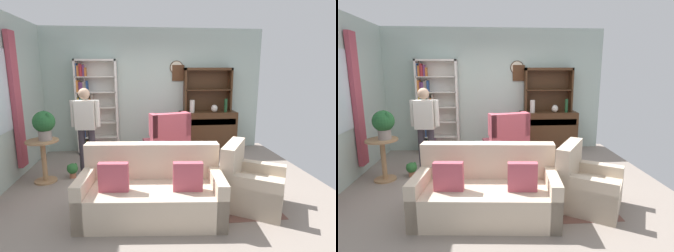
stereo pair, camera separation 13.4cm
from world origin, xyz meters
The scene contains 18 objects.
ground_plane centered at (0.00, 0.00, -0.01)m, with size 5.40×4.60×0.02m, color gray.
wall_back centered at (0.00, 2.13, 1.40)m, with size 5.00×0.09×2.80m.
area_rug centered at (0.20, -0.30, 0.00)m, with size 2.60×1.90×0.01m, color brown.
bookshelf centered at (-1.39, 1.94, 1.02)m, with size 0.90×0.30×2.10m.
sideboard centered at (1.21, 1.86, 0.51)m, with size 1.30×0.45×0.92m.
sideboard_hutch centered at (1.21, 1.97, 1.56)m, with size 1.10×0.26×1.00m.
vase_tall centered at (0.82, 1.78, 1.06)m, with size 0.11×0.11×0.28m, color beige.
vase_round centered at (1.34, 1.79, 1.01)m, with size 0.15×0.15×0.17m, color beige.
bottle_wine centered at (1.60, 1.77, 1.07)m, with size 0.07×0.07×0.31m, color #194223.
couch_floral centered at (-0.23, -0.94, 0.31)m, with size 1.87×1.00×0.90m.
armchair_floral centered at (1.14, -0.84, 0.29)m, with size 1.06×1.05×0.88m.
wingback_chair centered at (0.18, 1.09, 0.38)m, with size 0.95×0.96×1.05m.
plant_stand centered at (-1.99, 0.32, 0.45)m, with size 0.52×0.52×0.73m.
potted_plant_large centered at (-1.93, 0.32, 1.01)m, with size 0.35×0.35×0.49m.
potted_plant_small centered at (-1.57, 0.45, 0.15)m, with size 0.19×0.19×0.26m.
person_reading centered at (-1.34, 0.70, 0.91)m, with size 0.52×0.23×1.56m.
coffee_table centered at (-0.29, -0.17, 0.35)m, with size 0.80×0.50×0.42m.
book_stack centered at (-0.37, -0.22, 0.44)m, with size 0.21×0.15×0.05m.
Camera 2 is at (-0.23, -4.20, 1.87)m, focal length 28.79 mm.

